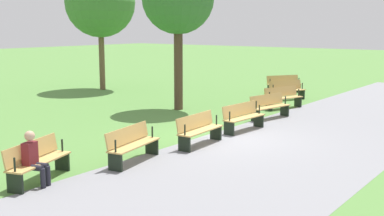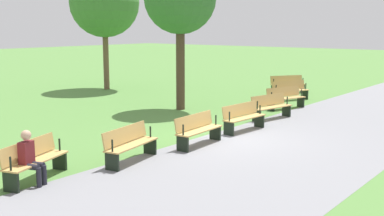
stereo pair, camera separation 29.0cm
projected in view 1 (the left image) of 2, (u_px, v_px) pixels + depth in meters
name	position (u px, v px, depth m)	size (l,w,h in m)	color
ground_plane	(225.00, 138.00, 14.66)	(120.00, 120.00, 0.00)	#54843D
path_paving	(287.00, 148.00, 13.42)	(36.19, 5.53, 0.01)	gray
bench_0	(284.00, 84.00, 24.56)	(1.77, 1.39, 0.89)	tan
bench_1	(287.00, 90.00, 22.20)	(1.83, 1.22, 0.89)	tan
bench_2	(283.00, 97.00, 19.89)	(1.86, 1.03, 0.89)	tan
bench_3	(269.00, 106.00, 17.68)	(1.86, 0.81, 0.89)	tan
bench_4	(243.00, 116.00, 15.60)	(1.83, 0.59, 0.89)	tan
bench_5	(199.00, 129.00, 13.69)	(1.83, 0.59, 0.89)	tan
bench_6	(132.00, 144.00, 11.98)	(1.86, 0.81, 0.89)	tan
bench_7	(37.00, 160.00, 10.51)	(1.86, 1.03, 0.89)	tan
person_seated	(34.00, 157.00, 10.16)	(0.45, 0.59, 1.20)	maroon
tree_2	(100.00, 3.00, 25.18)	(3.70, 3.70, 6.49)	brown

